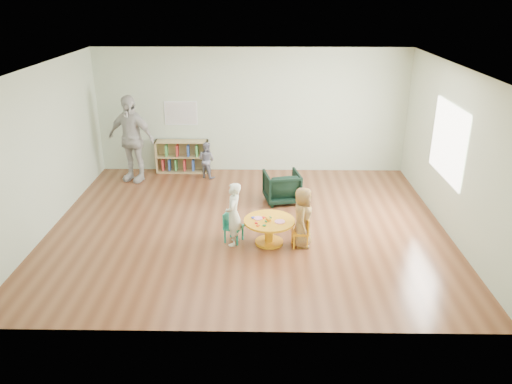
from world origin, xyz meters
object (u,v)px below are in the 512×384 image
kid_chair_left (232,226)px  armchair (282,187)px  kid_chair_right (302,231)px  activity_table (269,227)px  child_right (303,217)px  toddler (207,160)px  child_left (233,214)px  adult_caretaker (131,138)px  bookshelf (182,156)px

kid_chair_left → armchair: size_ratio=0.76×
kid_chair_right → armchair: (-0.28, 1.86, 0.04)m
activity_table → kid_chair_left: kid_chair_left is taller
activity_table → kid_chair_right: 0.55m
child_right → toddler: child_right is taller
child_left → adult_caretaker: bearing=-133.6°
kid_chair_right → child_left: 1.16m
child_right → armchair: bearing=16.1°
toddler → adult_caretaker: (-1.60, -0.17, 0.54)m
armchair → toddler: bearing=-50.5°
kid_chair_left → adult_caretaker: (-2.35, 2.89, 0.67)m
activity_table → kid_chair_right: (0.54, -0.09, -0.02)m
child_right → adult_caretaker: adult_caretaker is taller
toddler → armchair: bearing=169.3°
armchair → bookshelf: bearing=-48.7°
child_right → kid_chair_right: bearing=-172.7°
activity_table → adult_caretaker: 4.25m
activity_table → child_left: bearing=-177.3°
adult_caretaker → bookshelf: bearing=49.4°
kid_chair_right → armchair: bearing=3.8°
kid_chair_left → adult_caretaker: size_ratio=0.28×
kid_chair_left → child_left: child_left is taller
child_left → adult_caretaker: size_ratio=0.57×
kid_chair_right → child_right: bearing=-4.9°
activity_table → kid_chair_left: (-0.63, 0.07, -0.01)m
armchair → child_right: child_right is taller
activity_table → armchair: 1.79m
activity_table → child_right: bearing=-7.1°
child_right → activity_table: bearing=90.4°
child_right → kid_chair_left: bearing=90.8°
child_right → bookshelf: bearing=42.8°
toddler → adult_caretaker: bearing=34.6°
child_right → adult_caretaker: bearing=56.9°
toddler → adult_caretaker: 1.70m
kid_chair_left → armchair: armchair is taller
kid_chair_right → child_left: bearing=82.5°
activity_table → adult_caretaker: (-2.98, 2.96, 0.66)m
armchair → toddler: (-1.64, 1.35, 0.10)m
activity_table → toddler: toddler is taller
armchair → kid_chair_left: bearing=51.2°
kid_chair_right → adult_caretaker: 4.71m
child_left → child_right: size_ratio=1.05×
child_right → adult_caretaker: (-3.53, 3.03, 0.44)m
adult_caretaker → toddler: bearing=26.2°
armchair → child_left: size_ratio=0.63×
child_right → adult_caretaker: size_ratio=0.54×
kid_chair_left → toddler: 3.15m
kid_chair_right → bookshelf: (-2.53, 3.60, 0.09)m
armchair → child_right: bearing=87.5°
child_left → toddler: 3.25m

